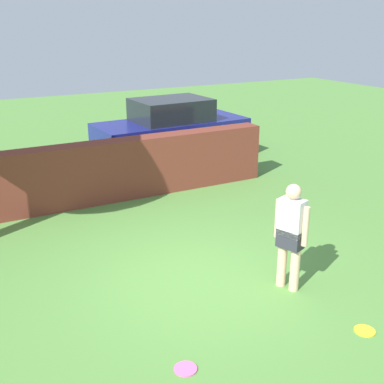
% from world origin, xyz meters
% --- Properties ---
extents(ground_plane, '(40.00, 40.00, 0.00)m').
position_xyz_m(ground_plane, '(0.00, 0.00, 0.00)').
color(ground_plane, '#568C3D').
extents(brick_wall, '(10.73, 0.50, 1.32)m').
position_xyz_m(brick_wall, '(-1.50, 4.03, 0.66)').
color(brick_wall, brown).
rests_on(brick_wall, ground).
extents(person, '(0.33, 0.51, 1.62)m').
position_xyz_m(person, '(1.12, -0.82, 0.90)').
color(person, beige).
rests_on(person, ground).
extents(car, '(4.27, 2.06, 1.72)m').
position_xyz_m(car, '(2.71, 6.29, 0.86)').
color(car, navy).
rests_on(car, ground).
extents(frisbee_yellow, '(0.27, 0.27, 0.02)m').
position_xyz_m(frisbee_yellow, '(1.30, -2.17, 0.01)').
color(frisbee_yellow, yellow).
rests_on(frisbee_yellow, ground).
extents(frisbee_pink, '(0.27, 0.27, 0.02)m').
position_xyz_m(frisbee_pink, '(-1.06, -1.72, 0.01)').
color(frisbee_pink, pink).
rests_on(frisbee_pink, ground).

